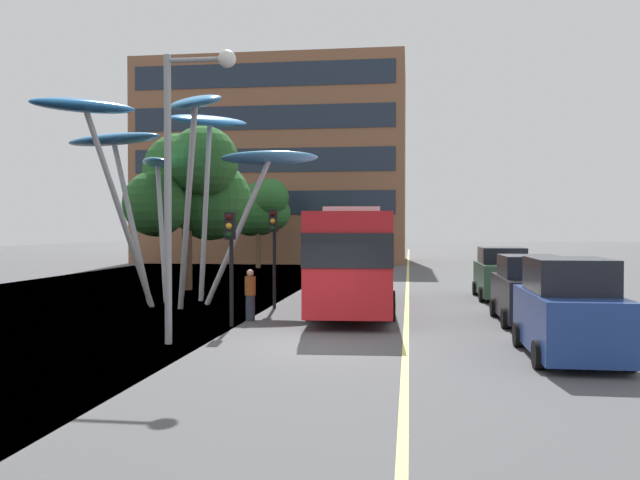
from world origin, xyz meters
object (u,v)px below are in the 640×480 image
object	(u,v)px
traffic_light_kerb_far	(274,237)
pedestrian	(250,295)
leaf_sculpture	(169,140)
car_parked_far	(502,274)
car_parked_mid	(530,291)
street_lamp	(184,156)
red_bus	(353,254)
traffic_light_kerb_near	(230,244)
car_parked_near	(569,311)

from	to	relation	value
traffic_light_kerb_far	pedestrian	size ratio (longest dim) A/B	2.20
leaf_sculpture	pedestrian	distance (m)	7.76
leaf_sculpture	car_parked_far	bearing A→B (deg)	17.16
car_parked_mid	street_lamp	bearing A→B (deg)	-151.21
red_bus	pedestrian	size ratio (longest dim) A/B	7.22
street_lamp	pedestrian	size ratio (longest dim) A/B	4.52
red_bus	pedestrian	xyz separation A→B (m)	(-2.92, -3.67, -1.18)
traffic_light_kerb_far	car_parked_mid	size ratio (longest dim) A/B	0.83
traffic_light_kerb_near	car_parked_near	bearing A→B (deg)	-21.94
car_parked_far	leaf_sculpture	bearing A→B (deg)	-162.84
red_bus	traffic_light_kerb_far	world-z (taller)	red_bus
leaf_sculpture	car_parked_far	xyz separation A→B (m)	(12.76, 3.94, -5.23)
leaf_sculpture	traffic_light_kerb_near	world-z (taller)	leaf_sculpture
red_bus	leaf_sculpture	xyz separation A→B (m)	(-6.97, 0.15, 4.24)
car_parked_far	street_lamp	size ratio (longest dim) A/B	0.58
leaf_sculpture	traffic_light_kerb_near	xyz separation A→B (m)	(3.77, -5.14, -3.77)
traffic_light_kerb_far	car_parked_mid	bearing A→B (deg)	-15.42
car_parked_mid	traffic_light_kerb_far	bearing A→B (deg)	164.58
traffic_light_kerb_far	street_lamp	size ratio (longest dim) A/B	0.49
traffic_light_kerb_far	car_parked_mid	world-z (taller)	traffic_light_kerb_far
red_bus	pedestrian	world-z (taller)	red_bus
traffic_light_kerb_near	street_lamp	distance (m)	3.76
leaf_sculpture	car_parked_near	world-z (taller)	leaf_sculpture
car_parked_mid	traffic_light_kerb_near	bearing A→B (deg)	-166.62
traffic_light_kerb_far	car_parked_far	size ratio (longest dim) A/B	0.84
traffic_light_kerb_near	traffic_light_kerb_far	xyz separation A→B (m)	(0.38, 4.48, 0.13)
traffic_light_kerb_near	pedestrian	distance (m)	2.13
car_parked_far	street_lamp	world-z (taller)	street_lamp
leaf_sculpture	car_parked_mid	bearing A→B (deg)	-13.38
red_bus	car_parked_mid	bearing A→B (deg)	-26.59
car_parked_near	pedestrian	bearing A→B (deg)	150.26
car_parked_near	car_parked_far	xyz separation A→B (m)	(0.22, 12.61, -0.05)
red_bus	leaf_sculpture	bearing A→B (deg)	178.75
car_parked_near	car_parked_mid	size ratio (longest dim) A/B	0.97
car_parked_mid	street_lamp	world-z (taller)	street_lamp
red_bus	car_parked_far	size ratio (longest dim) A/B	2.75
street_lamp	pedestrian	xyz separation A→B (m)	(0.64, 4.30, -3.91)
traffic_light_kerb_far	car_parked_near	size ratio (longest dim) A/B	0.85
traffic_light_kerb_near	street_lamp	xyz separation A→B (m)	(-0.36, -2.98, 2.26)
pedestrian	car_parked_near	bearing A→B (deg)	-29.74
car_parked_far	traffic_light_kerb_far	bearing A→B (deg)	-151.90
leaf_sculpture	car_parked_mid	size ratio (longest dim) A/B	2.40
street_lamp	leaf_sculpture	bearing A→B (deg)	112.76
leaf_sculpture	street_lamp	xyz separation A→B (m)	(3.41, -8.12, -1.51)
street_lamp	car_parked_mid	bearing A→B (deg)	28.79
traffic_light_kerb_near	street_lamp	bearing A→B (deg)	-96.96
leaf_sculpture	street_lamp	distance (m)	8.94
leaf_sculpture	car_parked_far	distance (m)	14.34
leaf_sculpture	car_parked_near	size ratio (longest dim) A/B	2.47
traffic_light_kerb_near	traffic_light_kerb_far	size ratio (longest dim) A/B	0.95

